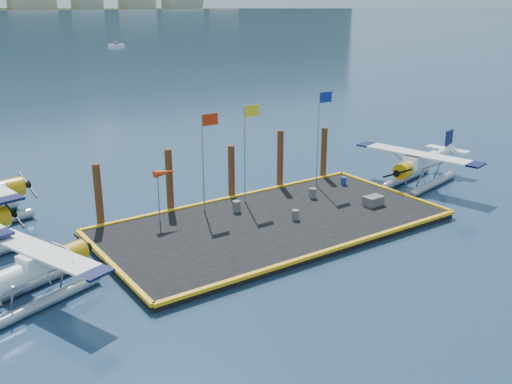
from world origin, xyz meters
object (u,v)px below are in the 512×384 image
(drum_4, at_px, (344,181))
(piling_3, at_px, (280,161))
(crate, at_px, (373,201))
(windsock, at_px, (165,174))
(seaplane_a, at_px, (36,272))
(piling_1, at_px, (170,182))
(flagpole_yellow, at_px, (247,139))
(drum_1, at_px, (295,215))
(piling_2, at_px, (231,174))
(flagpole_red, at_px, (206,148))
(seaplane_d, at_px, (419,166))
(drum_5, at_px, (237,206))
(piling_0, at_px, (99,197))
(piling_4, at_px, (324,155))
(flagpole_blue, at_px, (321,125))
(drum_2, at_px, (313,193))

(drum_4, xyz_separation_m, piling_3, (-3.72, 2.51, 1.48))
(crate, xyz_separation_m, windsock, (-11.87, 5.16, 2.53))
(seaplane_a, bearing_deg, piling_1, 102.99)
(seaplane_a, relative_size, drum_4, 15.15)
(seaplane_a, bearing_deg, flagpole_yellow, 88.04)
(crate, bearing_deg, drum_1, 171.48)
(piling_1, distance_m, piling_2, 4.50)
(flagpole_red, bearing_deg, seaplane_d, -11.39)
(seaplane_a, bearing_deg, crate, 68.70)
(drum_5, bearing_deg, flagpole_red, 138.67)
(piling_0, relative_size, piling_1, 0.95)
(piling_3, bearing_deg, windsock, -170.47)
(drum_4, height_order, flagpole_yellow, flagpole_yellow)
(piling_2, distance_m, piling_4, 8.00)
(seaplane_a, bearing_deg, seaplane_d, 73.28)
(piling_0, bearing_deg, seaplane_a, -129.64)
(flagpole_red, distance_m, piling_0, 6.84)
(drum_1, xyz_separation_m, flagpole_blue, (5.47, 4.32, 3.99))
(drum_1, bearing_deg, piling_3, 61.02)
(drum_4, bearing_deg, flagpole_red, 175.04)
(seaplane_a, height_order, drum_2, seaplane_a)
(drum_4, height_order, flagpole_red, flagpole_red)
(seaplane_a, relative_size, drum_2, 12.69)
(seaplane_d, distance_m, piling_4, 6.85)
(drum_4, distance_m, flagpole_red, 11.19)
(piling_4, bearing_deg, seaplane_a, -164.30)
(drum_2, distance_m, piling_3, 3.75)
(seaplane_a, bearing_deg, flagpole_red, 92.33)
(seaplane_a, bearing_deg, drum_4, 79.81)
(drum_1, distance_m, drum_4, 7.78)
(drum_5, height_order, windsock, windsock)
(flagpole_blue, relative_size, piling_2, 1.71)
(drum_1, height_order, piling_0, piling_0)
(flagpole_yellow, xyz_separation_m, windsock, (-5.73, 0.00, -1.28))
(flagpole_yellow, bearing_deg, drum_4, -6.92)
(piling_1, bearing_deg, piling_0, 180.00)
(drum_4, distance_m, flagpole_yellow, 8.49)
(drum_5, xyz_separation_m, flagpole_yellow, (1.62, 1.21, 3.77))
(piling_0, height_order, piling_3, piling_3)
(windsock, bearing_deg, piling_2, 16.15)
(drum_2, height_order, piling_3, piling_3)
(flagpole_red, relative_size, piling_2, 1.58)
(piling_1, bearing_deg, crate, -31.93)
(windsock, height_order, piling_1, piling_1)
(drum_4, bearing_deg, drum_1, -154.08)
(seaplane_d, relative_size, crate, 7.82)
(seaplane_a, relative_size, piling_1, 1.98)
(piling_4, bearing_deg, piling_2, 180.00)
(drum_1, height_order, flagpole_yellow, flagpole_yellow)
(crate, xyz_separation_m, flagpole_red, (-9.14, 5.16, 3.70))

